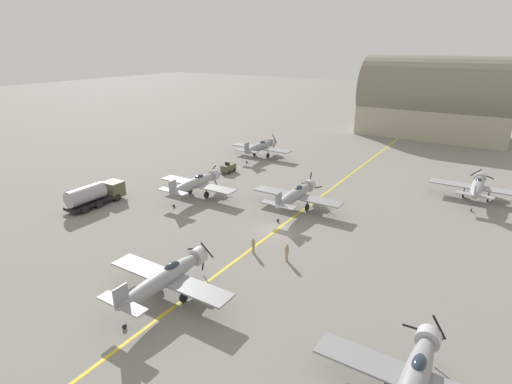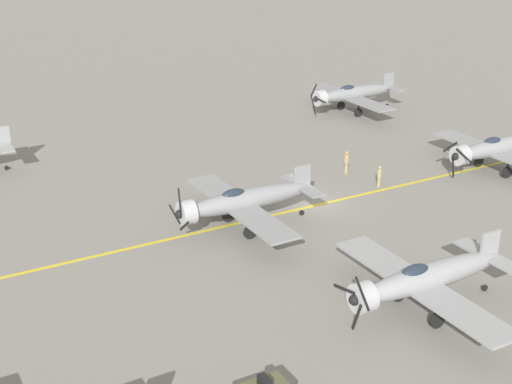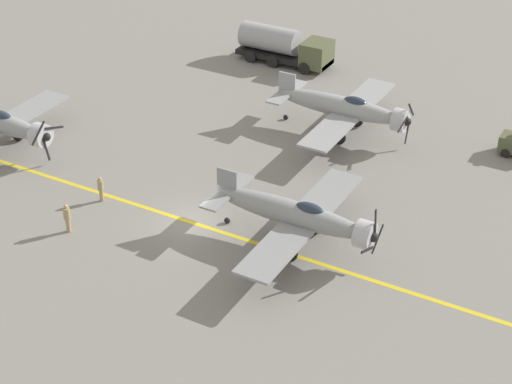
{
  "view_description": "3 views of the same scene",
  "coord_description": "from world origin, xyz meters",
  "px_view_note": "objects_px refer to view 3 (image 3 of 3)",
  "views": [
    {
      "loc": [
        20.09,
        -36.57,
        19.98
      ],
      "look_at": [
        -3.02,
        0.01,
        3.92
      ],
      "focal_mm": 28.0,
      "sensor_mm": 36.0,
      "label": 1
    },
    {
      "loc": [
        -38.7,
        26.47,
        20.05
      ],
      "look_at": [
        -1.3,
        5.49,
        2.61
      ],
      "focal_mm": 50.0,
      "sensor_mm": 36.0,
      "label": 2
    },
    {
      "loc": [
        34.78,
        23.62,
        27.78
      ],
      "look_at": [
        0.3,
        4.31,
        3.61
      ],
      "focal_mm": 60.0,
      "sensor_mm": 36.0,
      "label": 3
    }
  ],
  "objects_px": {
    "airplane_mid_left": "(345,108)",
    "ground_crew_inspecting": "(101,188)",
    "airplane_mid_center": "(297,215)",
    "fuel_tanker": "(285,46)",
    "ground_crew_walking": "(67,217)"
  },
  "relations": [
    {
      "from": "airplane_mid_center",
      "to": "ground_crew_inspecting",
      "type": "bearing_deg",
      "value": -98.38
    },
    {
      "from": "fuel_tanker",
      "to": "ground_crew_inspecting",
      "type": "xyz_separation_m",
      "value": [
        24.49,
        0.21,
        -0.6
      ]
    },
    {
      "from": "airplane_mid_center",
      "to": "ground_crew_inspecting",
      "type": "distance_m",
      "value": 12.69
    },
    {
      "from": "airplane_mid_left",
      "to": "ground_crew_inspecting",
      "type": "bearing_deg",
      "value": -42.64
    },
    {
      "from": "airplane_mid_left",
      "to": "ground_crew_inspecting",
      "type": "relative_size",
      "value": 7.16
    },
    {
      "from": "airplane_mid_center",
      "to": "airplane_mid_left",
      "type": "height_order",
      "value": "airplane_mid_center"
    },
    {
      "from": "airplane_mid_center",
      "to": "ground_crew_walking",
      "type": "height_order",
      "value": "airplane_mid_center"
    },
    {
      "from": "airplane_mid_center",
      "to": "ground_crew_walking",
      "type": "xyz_separation_m",
      "value": [
        5.23,
        -12.12,
        -1.01
      ]
    },
    {
      "from": "ground_crew_walking",
      "to": "airplane_mid_left",
      "type": "bearing_deg",
      "value": 155.02
    },
    {
      "from": "ground_crew_walking",
      "to": "fuel_tanker",
      "type": "bearing_deg",
      "value": -178.71
    },
    {
      "from": "ground_crew_inspecting",
      "to": "airplane_mid_left",
      "type": "bearing_deg",
      "value": 148.9
    },
    {
      "from": "airplane_mid_left",
      "to": "ground_crew_walking",
      "type": "relative_size",
      "value": 6.52
    },
    {
      "from": "airplane_mid_center",
      "to": "fuel_tanker",
      "type": "bearing_deg",
      "value": -166.59
    },
    {
      "from": "airplane_mid_left",
      "to": "fuel_tanker",
      "type": "height_order",
      "value": "airplane_mid_left"
    },
    {
      "from": "airplane_mid_center",
      "to": "fuel_tanker",
      "type": "height_order",
      "value": "airplane_mid_center"
    }
  ]
}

